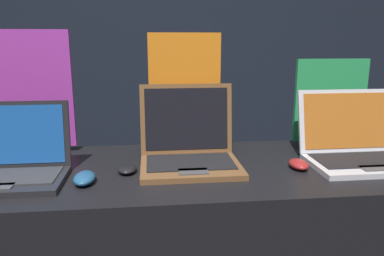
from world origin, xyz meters
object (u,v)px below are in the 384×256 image
(mouse_front, at_px, (84,178))
(laptop_back, at_px, (356,146))
(laptop_front, at_px, (8,162))
(promo_stand_back, at_px, (330,105))
(mouse_middle, at_px, (127,169))
(promo_stand_front, at_px, (32,95))
(promo_stand_middle, at_px, (185,97))
(mouse_back, at_px, (299,164))
(laptop_middle, at_px, (189,147))

(mouse_front, bearing_deg, laptop_back, 6.43)
(laptop_front, relative_size, promo_stand_back, 1.00)
(laptop_front, height_order, mouse_middle, laptop_front)
(mouse_front, distance_m, mouse_middle, 0.16)
(promo_stand_front, height_order, promo_stand_middle, promo_stand_front)
(laptop_front, xyz_separation_m, laptop_back, (1.28, 0.05, 0.00))
(laptop_front, height_order, laptop_back, laptop_back)
(laptop_back, relative_size, mouse_back, 3.79)
(mouse_middle, bearing_deg, laptop_front, -176.76)
(mouse_front, relative_size, promo_stand_front, 0.23)
(promo_stand_front, xyz_separation_m, promo_stand_middle, (0.63, -0.07, -0.01))
(mouse_front, relative_size, laptop_back, 0.30)
(mouse_middle, relative_size, laptop_back, 0.24)
(mouse_front, bearing_deg, promo_stand_middle, 41.49)
(mouse_middle, xyz_separation_m, laptop_back, (0.88, 0.03, 0.05))
(laptop_front, bearing_deg, promo_stand_back, 12.79)
(laptop_middle, bearing_deg, mouse_back, -13.50)
(laptop_front, distance_m, laptop_back, 1.28)
(laptop_middle, distance_m, laptop_back, 0.65)
(promo_stand_front, bearing_deg, mouse_middle, -37.62)
(mouse_front, height_order, promo_stand_back, promo_stand_back)
(laptop_back, bearing_deg, mouse_middle, -178.34)
(promo_stand_middle, bearing_deg, laptop_front, -157.66)
(laptop_front, bearing_deg, laptop_middle, 8.24)
(mouse_front, xyz_separation_m, mouse_back, (0.77, 0.06, -0.00))
(promo_stand_middle, height_order, promo_stand_back, promo_stand_middle)
(promo_stand_middle, bearing_deg, promo_stand_back, 2.77)
(promo_stand_back, bearing_deg, mouse_front, -160.66)
(promo_stand_front, distance_m, laptop_middle, 0.70)
(promo_stand_front, distance_m, laptop_back, 1.32)
(promo_stand_front, bearing_deg, laptop_back, -12.37)
(mouse_back, relative_size, promo_stand_back, 0.27)
(mouse_front, distance_m, laptop_back, 1.03)
(promo_stand_middle, relative_size, mouse_back, 4.72)
(mouse_front, relative_size, mouse_middle, 1.23)
(laptop_middle, bearing_deg, mouse_front, -156.80)
(laptop_front, distance_m, promo_stand_back, 1.32)
(promo_stand_front, xyz_separation_m, mouse_middle, (0.40, -0.31, -0.23))
(promo_stand_back, bearing_deg, mouse_middle, -163.10)
(laptop_front, height_order, promo_stand_front, promo_stand_front)
(mouse_middle, distance_m, laptop_back, 0.88)
(laptop_front, xyz_separation_m, promo_stand_front, (0.00, 0.33, 0.18))
(promo_stand_middle, relative_size, laptop_back, 1.24)
(mouse_front, height_order, mouse_back, mouse_front)
(laptop_middle, bearing_deg, promo_stand_middle, 90.00)
(mouse_middle, height_order, mouse_back, mouse_back)
(laptop_front, height_order, laptop_middle, laptop_middle)
(mouse_front, xyz_separation_m, promo_stand_front, (-0.26, 0.40, 0.23))
(laptop_back, relative_size, promo_stand_back, 1.03)
(promo_stand_front, relative_size, laptop_middle, 1.38)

